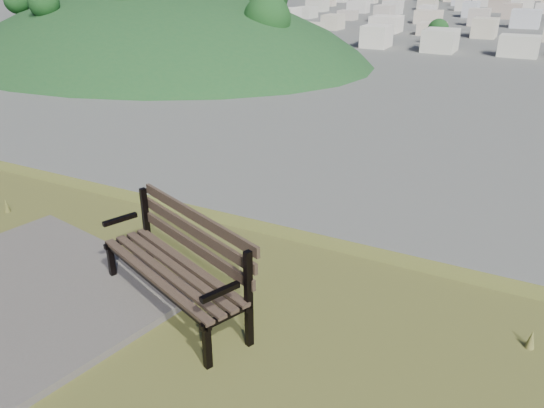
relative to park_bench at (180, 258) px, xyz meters
The scene contains 3 objects.
park_bench is the anchor object (origin of this frame).
green_wooded_hill 181.37m from the park_bench, 129.37° to the left, with size 165.65×132.52×82.82m.
city_trees 318.39m from the park_bench, 94.66° to the left, with size 406.52×387.20×9.98m.
Camera 1 is at (2.12, -1.01, 27.96)m, focal length 35.00 mm.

